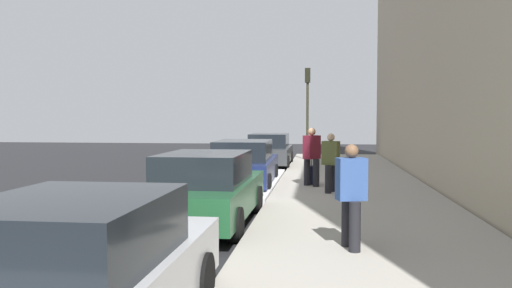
{
  "coord_description": "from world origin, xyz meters",
  "views": [
    {
      "loc": [
        -15.66,
        -2.34,
        2.23
      ],
      "look_at": [
        0.1,
        -0.38,
        1.41
      ],
      "focal_mm": 36.54,
      "sensor_mm": 36.0,
      "label": 1
    }
  ],
  "objects_px": {
    "parked_car_charcoal": "(270,151)",
    "traffic_light_pole": "(308,98)",
    "pedestrian_blue_coat": "(351,193)",
    "pedestrian_olive_coat": "(331,161)",
    "rolling_suitcase": "(312,175)",
    "parked_car_navy": "(244,164)",
    "parked_car_green": "(206,189)",
    "pedestrian_burgundy_coat": "(312,155)",
    "parked_car_silver": "(80,275)"
  },
  "relations": [
    {
      "from": "pedestrian_olive_coat",
      "to": "parked_car_silver",
      "type": "bearing_deg",
      "value": 165.76
    },
    {
      "from": "parked_car_navy",
      "to": "pedestrian_blue_coat",
      "type": "bearing_deg",
      "value": -159.89
    },
    {
      "from": "parked_car_navy",
      "to": "rolling_suitcase",
      "type": "distance_m",
      "value": 2.13
    },
    {
      "from": "parked_car_green",
      "to": "pedestrian_olive_coat",
      "type": "bearing_deg",
      "value": -32.69
    },
    {
      "from": "parked_car_silver",
      "to": "rolling_suitcase",
      "type": "bearing_deg",
      "value": -9.55
    },
    {
      "from": "rolling_suitcase",
      "to": "pedestrian_olive_coat",
      "type": "bearing_deg",
      "value": -162.41
    },
    {
      "from": "parked_car_green",
      "to": "parked_car_charcoal",
      "type": "height_order",
      "value": "same"
    },
    {
      "from": "parked_car_green",
      "to": "parked_car_charcoal",
      "type": "bearing_deg",
      "value": -0.37
    },
    {
      "from": "pedestrian_burgundy_coat",
      "to": "pedestrian_olive_coat",
      "type": "relative_size",
      "value": 1.08
    },
    {
      "from": "parked_car_navy",
      "to": "pedestrian_burgundy_coat",
      "type": "relative_size",
      "value": 2.7
    },
    {
      "from": "parked_car_silver",
      "to": "pedestrian_burgundy_coat",
      "type": "distance_m",
      "value": 11.39
    },
    {
      "from": "pedestrian_blue_coat",
      "to": "pedestrian_olive_coat",
      "type": "distance_m",
      "value": 6.21
    },
    {
      "from": "parked_car_silver",
      "to": "parked_car_charcoal",
      "type": "distance_m",
      "value": 18.35
    },
    {
      "from": "parked_car_charcoal",
      "to": "pedestrian_blue_coat",
      "type": "relative_size",
      "value": 2.71
    },
    {
      "from": "parked_car_silver",
      "to": "pedestrian_blue_coat",
      "type": "bearing_deg",
      "value": -36.27
    },
    {
      "from": "parked_car_charcoal",
      "to": "pedestrian_burgundy_coat",
      "type": "xyz_separation_m",
      "value": [
        -7.14,
        -1.97,
        0.33
      ]
    },
    {
      "from": "pedestrian_olive_coat",
      "to": "rolling_suitcase",
      "type": "height_order",
      "value": "pedestrian_olive_coat"
    },
    {
      "from": "pedestrian_blue_coat",
      "to": "pedestrian_olive_coat",
      "type": "height_order",
      "value": "pedestrian_blue_coat"
    },
    {
      "from": "traffic_light_pole",
      "to": "rolling_suitcase",
      "type": "distance_m",
      "value": 9.76
    },
    {
      "from": "parked_car_charcoal",
      "to": "pedestrian_burgundy_coat",
      "type": "height_order",
      "value": "pedestrian_burgundy_coat"
    },
    {
      "from": "parked_car_navy",
      "to": "parked_car_charcoal",
      "type": "bearing_deg",
      "value": -1.06
    },
    {
      "from": "parked_car_charcoal",
      "to": "traffic_light_pole",
      "type": "xyz_separation_m",
      "value": [
        2.66,
        -1.6,
        2.41
      ]
    },
    {
      "from": "parked_car_green",
      "to": "pedestrian_blue_coat",
      "type": "xyz_separation_m",
      "value": [
        -2.15,
        -2.8,
        0.27
      ]
    },
    {
      "from": "pedestrian_blue_coat",
      "to": "parked_car_charcoal",
      "type": "bearing_deg",
      "value": 10.51
    },
    {
      "from": "pedestrian_blue_coat",
      "to": "rolling_suitcase",
      "type": "distance_m",
      "value": 8.01
    },
    {
      "from": "parked_car_green",
      "to": "pedestrian_burgundy_coat",
      "type": "relative_size",
      "value": 2.63
    },
    {
      "from": "parked_car_green",
      "to": "pedestrian_blue_coat",
      "type": "bearing_deg",
      "value": -127.55
    },
    {
      "from": "parked_car_navy",
      "to": "parked_car_green",
      "type": "bearing_deg",
      "value": -179.53
    },
    {
      "from": "parked_car_silver",
      "to": "pedestrian_olive_coat",
      "type": "distance_m",
      "value": 10.22
    },
    {
      "from": "parked_car_silver",
      "to": "parked_car_navy",
      "type": "relative_size",
      "value": 0.87
    },
    {
      "from": "pedestrian_burgundy_coat",
      "to": "traffic_light_pole",
      "type": "bearing_deg",
      "value": 2.21
    },
    {
      "from": "pedestrian_blue_coat",
      "to": "rolling_suitcase",
      "type": "relative_size",
      "value": 1.77
    },
    {
      "from": "parked_car_green",
      "to": "pedestrian_olive_coat",
      "type": "xyz_separation_m",
      "value": [
        4.05,
        -2.6,
        0.26
      ]
    },
    {
      "from": "pedestrian_burgundy_coat",
      "to": "pedestrian_blue_coat",
      "type": "height_order",
      "value": "pedestrian_burgundy_coat"
    },
    {
      "from": "parked_car_charcoal",
      "to": "pedestrian_olive_coat",
      "type": "distance_m",
      "value": 8.82
    },
    {
      "from": "parked_car_navy",
      "to": "rolling_suitcase",
      "type": "relative_size",
      "value": 5.09
    },
    {
      "from": "parked_car_navy",
      "to": "parked_car_charcoal",
      "type": "relative_size",
      "value": 1.06
    },
    {
      "from": "pedestrian_blue_coat",
      "to": "parked_car_green",
      "type": "bearing_deg",
      "value": 52.45
    },
    {
      "from": "parked_car_silver",
      "to": "parked_car_green",
      "type": "distance_m",
      "value": 5.85
    },
    {
      "from": "pedestrian_blue_coat",
      "to": "pedestrian_olive_coat",
      "type": "xyz_separation_m",
      "value": [
        6.21,
        0.2,
        -0.01
      ]
    },
    {
      "from": "parked_car_green",
      "to": "pedestrian_burgundy_coat",
      "type": "xyz_separation_m",
      "value": [
        5.37,
        -2.06,
        0.33
      ]
    },
    {
      "from": "parked_car_navy",
      "to": "pedestrian_burgundy_coat",
      "type": "xyz_separation_m",
      "value": [
        -0.25,
        -2.1,
        0.33
      ]
    },
    {
      "from": "pedestrian_blue_coat",
      "to": "traffic_light_pole",
      "type": "relative_size",
      "value": 0.37
    },
    {
      "from": "parked_car_silver",
      "to": "rolling_suitcase",
      "type": "xyz_separation_m",
      "value": [
        11.64,
        -1.96,
        -0.32
      ]
    },
    {
      "from": "parked_car_charcoal",
      "to": "rolling_suitcase",
      "type": "distance_m",
      "value": 7.0
    },
    {
      "from": "parked_car_green",
      "to": "parked_car_charcoal",
      "type": "distance_m",
      "value": 12.51
    },
    {
      "from": "parked_car_navy",
      "to": "traffic_light_pole",
      "type": "height_order",
      "value": "traffic_light_pole"
    },
    {
      "from": "parked_car_silver",
      "to": "pedestrian_burgundy_coat",
      "type": "xyz_separation_m",
      "value": [
        11.21,
        -1.97,
        0.33
      ]
    },
    {
      "from": "parked_car_silver",
      "to": "pedestrian_blue_coat",
      "type": "relative_size",
      "value": 2.51
    },
    {
      "from": "parked_car_green",
      "to": "pedestrian_olive_coat",
      "type": "distance_m",
      "value": 4.82
    }
  ]
}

